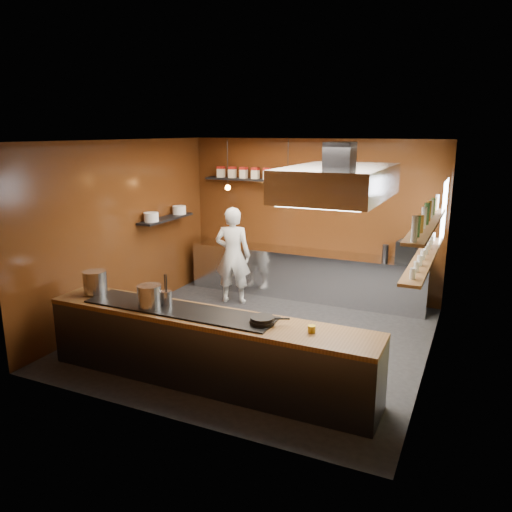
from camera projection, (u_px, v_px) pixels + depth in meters
The scene contains 26 objects.
floor at pixel (258, 337), 7.82m from camera, with size 5.00×5.00×0.00m, color black.
back_wall at pixel (311, 218), 9.66m from camera, with size 5.00×5.00×0.00m, color #3A1C0A.
left_wall at pixel (124, 230), 8.46m from camera, with size 5.00×5.00×0.00m, color #3A1C0A.
right_wall at pixel (434, 261), 6.44m from camera, with size 5.00×5.00×0.00m, color #423E25.
ceiling at pixel (258, 141), 7.09m from camera, with size 5.00×5.00×0.00m, color silver.
window_pane at pixel (444, 211), 7.87m from camera, with size 1.00×1.00×0.00m, color white.
prep_counter at pixel (305, 274), 9.62m from camera, with size 4.60×0.65×0.90m, color silver.
pass_counter at pixel (206, 348), 6.30m from camera, with size 4.40×0.72×0.94m.
tin_shelf at pixel (266, 180), 9.73m from camera, with size 2.60×0.26×0.04m, color black.
plate_shelf at pixel (166, 219), 9.27m from camera, with size 0.30×1.40×0.04m, color black.
bottle_shelf_upper at pixel (427, 224), 6.67m from camera, with size 0.26×2.80×0.04m, color brown.
bottle_shelf_lower at pixel (424, 258), 6.79m from camera, with size 0.26×2.80×0.04m, color brown.
extractor_hood at pixel (339, 182), 6.33m from camera, with size 1.20×2.00×0.72m.
pendant_left at pixel (228, 185), 9.36m from camera, with size 0.10×0.10×0.95m.
pendant_right at pixel (287, 188), 8.88m from camera, with size 0.10×0.10×0.95m.
storage_tins at pixel (273, 174), 9.64m from camera, with size 2.43×0.13×0.22m.
plate_stacks at pixel (166, 213), 9.24m from camera, with size 0.26×1.16×0.16m.
bottles at pixel (428, 214), 6.64m from camera, with size 0.06×2.66×0.24m.
wine_glasses at pixel (424, 252), 6.76m from camera, with size 0.07×2.37×0.13m.
stockpot_large at pixel (95, 282), 6.92m from camera, with size 0.32×0.32×0.31m, color #B1B3B8.
stockpot_small at pixel (149, 296), 6.38m from camera, with size 0.31×0.31×0.29m, color #B4B6BB.
utensil_crock at pixel (166, 298), 6.47m from camera, with size 0.14×0.14×0.18m, color silver.
frying_pan at pixel (263, 320), 5.85m from camera, with size 0.46×0.31×0.08m.
butter_jar at pixel (312, 329), 5.64m from camera, with size 0.09×0.09×0.08m, color gold.
espresso_machine at pixel (408, 251), 8.75m from camera, with size 0.36×0.35×0.36m, color black.
chef at pixel (233, 255), 9.21m from camera, with size 0.66×0.43×1.80m, color white.
Camera 1 is at (3.00, -6.63, 3.13)m, focal length 35.00 mm.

